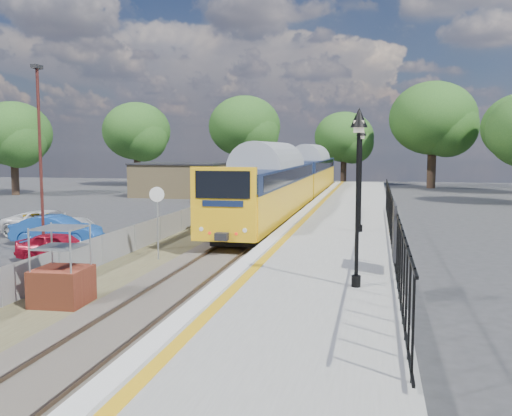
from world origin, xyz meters
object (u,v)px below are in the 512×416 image
(victorian_lamp_south, at_px, (358,155))
(car_yellow, at_px, (58,226))
(car_white, at_px, (50,223))
(victorian_lamp_north, at_px, (361,152))
(brick_plinth, at_px, (61,268))
(speed_sign, at_px, (157,210))
(carpark_lamp, at_px, (40,152))
(train, at_px, (295,177))
(car_blue, at_px, (57,230))
(car_red, at_px, (60,247))

(victorian_lamp_south, xyz_separation_m, car_yellow, (-15.14, 10.93, -3.73))
(victorian_lamp_south, relative_size, car_white, 0.98)
(victorian_lamp_north, bearing_deg, brick_plinth, -127.83)
(victorian_lamp_south, distance_m, car_yellow, 19.04)
(brick_plinth, distance_m, speed_sign, 6.79)
(carpark_lamp, bearing_deg, victorian_lamp_south, -23.91)
(car_yellow, xyz_separation_m, car_white, (-0.70, 0.42, 0.08))
(train, xyz_separation_m, brick_plinth, (-2.72, -27.89, -1.23))
(car_blue, bearing_deg, speed_sign, -118.43)
(victorian_lamp_south, height_order, car_white, victorian_lamp_south)
(victorian_lamp_south, height_order, car_blue, victorian_lamp_south)
(speed_sign, height_order, carpark_lamp, carpark_lamp)
(train, distance_m, speed_sign, 21.31)
(train, bearing_deg, car_white, -122.53)
(speed_sign, distance_m, car_white, 9.37)
(carpark_lamp, xyz_separation_m, car_red, (0.74, -0.06, -3.76))
(car_red, xyz_separation_m, car_blue, (-2.35, 3.67, 0.09))
(brick_plinth, height_order, car_white, brick_plinth)
(car_yellow, bearing_deg, speed_sign, -98.77)
(car_red, bearing_deg, carpark_lamp, 85.98)
(train, xyz_separation_m, car_red, (-6.26, -22.07, -1.76))
(car_blue, xyz_separation_m, car_white, (-1.73, 2.19, -0.02))
(car_red, bearing_deg, car_white, 35.10)
(victorian_lamp_south, bearing_deg, speed_sign, 141.35)
(brick_plinth, xyz_separation_m, car_red, (-3.54, 5.82, -0.52))
(victorian_lamp_south, distance_m, car_red, 13.50)
(train, relative_size, car_red, 11.88)
(victorian_lamp_north, bearing_deg, victorian_lamp_south, -88.85)
(victorian_lamp_north, bearing_deg, carpark_lamp, -160.09)
(victorian_lamp_south, distance_m, train, 28.17)
(carpark_lamp, height_order, car_blue, carpark_lamp)
(car_yellow, bearing_deg, victorian_lamp_north, -69.95)
(carpark_lamp, bearing_deg, train, 72.35)
(train, relative_size, car_yellow, 10.38)
(car_yellow, relative_size, car_white, 0.83)
(victorian_lamp_south, xyz_separation_m, speed_sign, (-8.00, 6.40, -2.26))
(car_yellow, distance_m, car_white, 0.82)
(car_yellow, bearing_deg, victorian_lamp_south, -102.22)
(speed_sign, relative_size, car_red, 0.86)
(car_red, bearing_deg, train, -15.60)
(car_blue, bearing_deg, victorian_lamp_north, -90.65)
(brick_plinth, bearing_deg, victorian_lamp_north, 52.17)
(brick_plinth, xyz_separation_m, carpark_lamp, (-4.28, 5.87, 3.24))
(carpark_lamp, relative_size, car_red, 2.24)
(car_red, relative_size, car_blue, 0.84)
(victorian_lamp_south, relative_size, car_blue, 1.12)
(victorian_lamp_north, distance_m, car_blue, 14.40)
(victorian_lamp_south, height_order, train, victorian_lamp_south)
(victorian_lamp_north, xyz_separation_m, brick_plinth, (-8.02, -10.33, -3.19))
(speed_sign, xyz_separation_m, car_blue, (-6.11, 2.76, -1.36))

